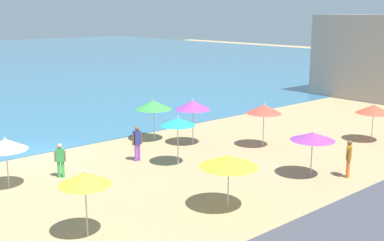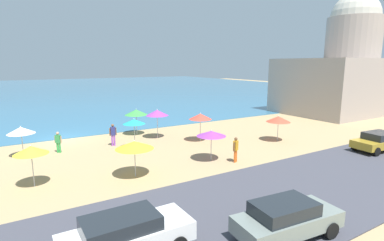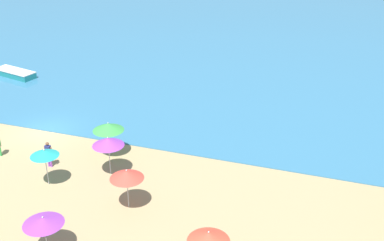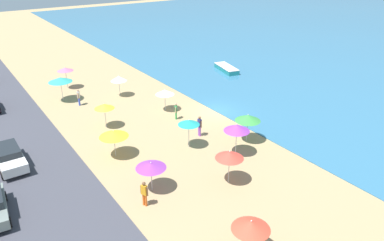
{
  "view_description": "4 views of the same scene",
  "coord_description": "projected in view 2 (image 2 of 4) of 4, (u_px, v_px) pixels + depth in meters",
  "views": [
    {
      "loc": [
        -9.91,
        -23.72,
        7.31
      ],
      "look_at": [
        8.38,
        -2.61,
        1.05
      ],
      "focal_mm": 45.0,
      "sensor_mm": 36.0,
      "label": 1
    },
    {
      "loc": [
        -3.4,
        -27.63,
        6.53
      ],
      "look_at": [
        11.11,
        -3.6,
        1.18
      ],
      "focal_mm": 28.0,
      "sensor_mm": 36.0,
      "label": 2
    },
    {
      "loc": [
        20.67,
        -27.01,
        16.13
      ],
      "look_at": [
        11.05,
        1.48,
        1.9
      ],
      "focal_mm": 45.0,
      "sensor_mm": 36.0,
      "label": 3
    },
    {
      "loc": [
        26.32,
        -20.96,
        14.61
      ],
      "look_at": [
        2.34,
        -4.47,
        1.12
      ],
      "focal_mm": 35.0,
      "sensor_mm": 36.0,
      "label": 4
    }
  ],
  "objects": [
    {
      "name": "beach_umbrella_8",
      "position": [
        134.0,
        122.0,
        22.8
      ],
      "size": [
        1.72,
        1.72,
        2.44
      ],
      "color": "#B2B2B7",
      "rests_on": "ground_plane"
    },
    {
      "name": "beach_umbrella_6",
      "position": [
        134.0,
        145.0,
        17.25
      ],
      "size": [
        2.23,
        2.23,
        2.21
      ],
      "color": "#B2B2B7",
      "rests_on": "ground_plane"
    },
    {
      "name": "sea",
      "position": [
        28.0,
        91.0,
        72.43
      ],
      "size": [
        150.0,
        110.0,
        0.05
      ],
      "primitive_type": "cube",
      "color": "teal",
      "rests_on": "ground_plane"
    },
    {
      "name": "parked_car_1",
      "position": [
        126.0,
        234.0,
        10.11
      ],
      "size": [
        4.47,
        1.85,
        1.48
      ],
      "color": "silver",
      "rests_on": "coastal_road"
    },
    {
      "name": "beach_umbrella_4",
      "position": [
        278.0,
        119.0,
        25.35
      ],
      "size": [
        2.02,
        2.02,
        2.21
      ],
      "color": "#B2B2B7",
      "rests_on": "ground_plane"
    },
    {
      "name": "beach_umbrella_2",
      "position": [
        157.0,
        113.0,
        26.28
      ],
      "size": [
        1.99,
        1.99,
        2.61
      ],
      "color": "#B2B2B7",
      "rests_on": "ground_plane"
    },
    {
      "name": "beach_umbrella_1",
      "position": [
        200.0,
        116.0,
        25.2
      ],
      "size": [
        1.92,
        1.92,
        2.46
      ],
      "color": "#B2B2B7",
      "rests_on": "ground_plane"
    },
    {
      "name": "bather_2",
      "position": [
        113.0,
        133.0,
        24.01
      ],
      "size": [
        0.57,
        0.24,
        1.79
      ],
      "color": "purple",
      "rests_on": "ground_plane"
    },
    {
      "name": "beach_umbrella_11",
      "position": [
        211.0,
        134.0,
        20.17
      ],
      "size": [
        2.0,
        2.0,
        2.14
      ],
      "color": "#B2B2B7",
      "rests_on": "ground_plane"
    },
    {
      "name": "parked_car_0",
      "position": [
        287.0,
        218.0,
        11.2
      ],
      "size": [
        4.31,
        2.11,
        1.45
      ],
      "color": "slate",
      "rests_on": "coastal_road"
    },
    {
      "name": "harbor_fortress",
      "position": [
        341.0,
        70.0,
        40.28
      ],
      "size": [
        13.49,
        10.96,
        15.77
      ],
      "color": "#A8978C",
      "rests_on": "ground_plane"
    },
    {
      "name": "beach_umbrella_3",
      "position": [
        21.0,
        130.0,
        20.96
      ],
      "size": [
        1.83,
        1.83,
        2.24
      ],
      "color": "#B2B2B7",
      "rests_on": "ground_plane"
    },
    {
      "name": "bather_1",
      "position": [
        58.0,
        141.0,
        22.14
      ],
      "size": [
        0.47,
        0.4,
        1.59
      ],
      "color": "green",
      "rests_on": "ground_plane"
    },
    {
      "name": "bather_0",
      "position": [
        236.0,
        148.0,
        19.97
      ],
      "size": [
        0.53,
        0.35,
        1.73
      ],
      "color": "orange",
      "rests_on": "ground_plane"
    },
    {
      "name": "ground_plane",
      "position": [
        62.0,
        139.0,
        26.19
      ],
      "size": [
        160.0,
        160.0,
        0.0
      ],
      "primitive_type": "plane",
      "color": "tan"
    },
    {
      "name": "beach_umbrella_7",
      "position": [
        31.0,
        150.0,
        15.78
      ],
      "size": [
        1.76,
        1.76,
        2.33
      ],
      "color": "#B2B2B7",
      "rests_on": "ground_plane"
    },
    {
      "name": "beach_umbrella_9",
      "position": [
        136.0,
        112.0,
        27.54
      ],
      "size": [
        2.09,
        2.09,
        2.45
      ],
      "color": "#B2B2B7",
      "rests_on": "ground_plane"
    },
    {
      "name": "parked_car_2",
      "position": [
        378.0,
        141.0,
        22.5
      ],
      "size": [
        4.09,
        2.15,
        1.4
      ],
      "color": "#AE8A25",
      "rests_on": "coastal_road"
    }
  ]
}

